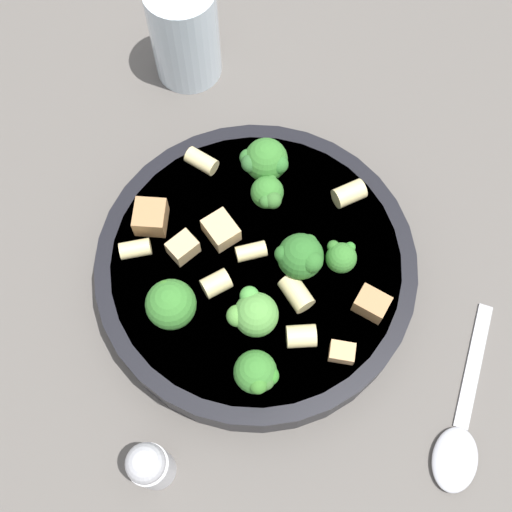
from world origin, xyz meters
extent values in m
plane|color=#5B5651|center=(0.00, 0.00, 0.00)|extent=(2.00, 2.00, 0.00)
cylinder|color=black|center=(0.00, 0.00, 0.02)|extent=(0.27, 0.27, 0.04)
cylinder|color=beige|center=(0.00, 0.00, 0.04)|extent=(0.24, 0.24, 0.01)
torus|color=black|center=(0.00, 0.00, 0.04)|extent=(0.27, 0.27, 0.00)
cylinder|color=#93B766|center=(0.05, 0.05, 0.05)|extent=(0.01, 0.01, 0.02)
sphere|color=#387A2D|center=(0.05, 0.05, 0.06)|extent=(0.02, 0.02, 0.02)
sphere|color=#31682F|center=(0.05, 0.05, 0.06)|extent=(0.01, 0.01, 0.01)
sphere|color=#337E2B|center=(0.04, 0.06, 0.07)|extent=(0.01, 0.01, 0.01)
sphere|color=#326E28|center=(0.04, 0.05, 0.07)|extent=(0.01, 0.01, 0.01)
cylinder|color=#9EC175|center=(0.03, 0.03, 0.05)|extent=(0.01, 0.01, 0.01)
sphere|color=#2D6B28|center=(0.03, 0.03, 0.06)|extent=(0.04, 0.04, 0.04)
sphere|color=#2B6426|center=(0.02, 0.01, 0.07)|extent=(0.01, 0.01, 0.01)
sphere|color=#2E6A26|center=(0.02, 0.04, 0.07)|extent=(0.02, 0.02, 0.02)
sphere|color=#2D6A28|center=(0.04, 0.03, 0.07)|extent=(0.02, 0.02, 0.02)
cylinder|color=#9EC175|center=(0.08, -0.06, 0.04)|extent=(0.01, 0.01, 0.01)
sphere|color=#387A2D|center=(0.08, -0.06, 0.06)|extent=(0.03, 0.03, 0.03)
sphere|color=#386A2C|center=(0.09, -0.06, 0.06)|extent=(0.01, 0.01, 0.01)
sphere|color=#397929|center=(0.09, -0.06, 0.07)|extent=(0.01, 0.01, 0.01)
sphere|color=#338028|center=(0.09, -0.05, 0.06)|extent=(0.02, 0.02, 0.02)
cylinder|color=#9EC175|center=(0.00, -0.08, 0.05)|extent=(0.01, 0.01, 0.02)
sphere|color=#387A2D|center=(0.00, -0.08, 0.07)|extent=(0.04, 0.04, 0.04)
sphere|color=#347A2A|center=(0.00, -0.09, 0.07)|extent=(0.02, 0.02, 0.02)
sphere|color=#3A7F29|center=(-0.01, -0.08, 0.08)|extent=(0.02, 0.02, 0.02)
cylinder|color=#93B766|center=(0.05, -0.03, 0.05)|extent=(0.01, 0.01, 0.02)
sphere|color=#569942|center=(0.05, -0.03, 0.07)|extent=(0.03, 0.03, 0.03)
sphere|color=#569838|center=(0.05, -0.03, 0.07)|extent=(0.01, 0.01, 0.01)
sphere|color=#57983F|center=(0.04, -0.05, 0.07)|extent=(0.02, 0.02, 0.02)
sphere|color=#4B9B3F|center=(0.03, -0.03, 0.07)|extent=(0.02, 0.02, 0.02)
cylinder|color=#84AD60|center=(-0.06, 0.06, 0.05)|extent=(0.01, 0.01, 0.01)
sphere|color=#387A2D|center=(-0.06, 0.06, 0.06)|extent=(0.04, 0.04, 0.04)
sphere|color=#32702E|center=(-0.07, 0.04, 0.06)|extent=(0.01, 0.01, 0.01)
sphere|color=#326830|center=(-0.07, 0.04, 0.07)|extent=(0.02, 0.02, 0.02)
sphere|color=#31712D|center=(-0.05, 0.06, 0.07)|extent=(0.02, 0.02, 0.02)
cylinder|color=#9EC175|center=(-0.04, 0.04, 0.04)|extent=(0.01, 0.01, 0.01)
sphere|color=#387A2D|center=(-0.04, 0.04, 0.06)|extent=(0.03, 0.03, 0.03)
sphere|color=#37722E|center=(-0.03, 0.03, 0.06)|extent=(0.01, 0.01, 0.01)
sphere|color=#37732D|center=(-0.04, 0.05, 0.06)|extent=(0.01, 0.01, 0.01)
sphere|color=#386E2D|center=(-0.03, 0.04, 0.06)|extent=(0.01, 0.01, 0.01)
cylinder|color=beige|center=(0.00, 0.10, 0.05)|extent=(0.02, 0.03, 0.02)
cylinder|color=beige|center=(-0.10, 0.02, 0.05)|extent=(0.03, 0.02, 0.02)
cylinder|color=beige|center=(0.08, -0.01, 0.05)|extent=(0.03, 0.03, 0.02)
cylinder|color=beige|center=(0.00, -0.04, 0.05)|extent=(0.02, 0.02, 0.02)
cylinder|color=beige|center=(0.05, 0.01, 0.05)|extent=(0.03, 0.02, 0.02)
cylinder|color=beige|center=(-0.07, -0.08, 0.05)|extent=(0.02, 0.03, 0.01)
cylinder|color=beige|center=(-0.01, 0.00, 0.05)|extent=(0.02, 0.03, 0.01)
cube|color=tan|center=(-0.04, -0.01, 0.05)|extent=(0.03, 0.02, 0.02)
cube|color=tan|center=(0.10, 0.01, 0.05)|extent=(0.02, 0.02, 0.01)
cube|color=#A87A4C|center=(-0.08, -0.05, 0.05)|extent=(0.04, 0.04, 0.02)
cube|color=#A87A4C|center=(0.09, 0.05, 0.05)|extent=(0.03, 0.03, 0.02)
cube|color=tan|center=(-0.04, -0.04, 0.05)|extent=(0.02, 0.02, 0.02)
cylinder|color=silver|center=(-0.23, 0.08, 0.05)|extent=(0.07, 0.07, 0.10)
cylinder|color=silver|center=(-0.23, 0.08, 0.03)|extent=(0.06, 0.06, 0.05)
cylinder|color=silver|center=(0.09, -0.16, 0.03)|extent=(0.03, 0.03, 0.05)
sphere|color=#B7B7BC|center=(0.09, -0.16, 0.06)|extent=(0.03, 0.03, 0.03)
cube|color=#B2B2B7|center=(0.17, 0.10, 0.00)|extent=(0.07, 0.10, 0.01)
ellipsoid|color=#B2B2B7|center=(0.22, 0.03, 0.01)|extent=(0.06, 0.06, 0.01)
camera|label=1|loc=(0.17, -0.12, 0.54)|focal=45.00mm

